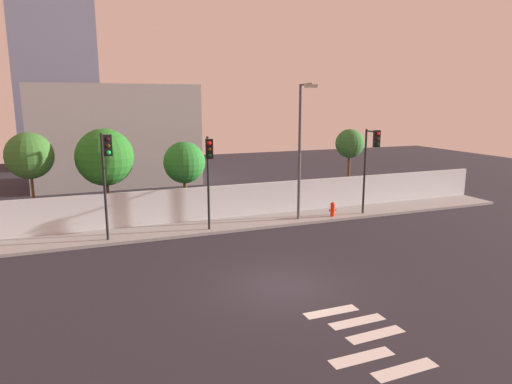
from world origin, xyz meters
TOP-DOWN VIEW (x-y plane):
  - ground_plane at (0.00, 0.00)m, footprint 80.00×80.00m
  - sidewalk at (0.00, 8.20)m, footprint 36.00×2.40m
  - perimeter_wall at (0.00, 9.49)m, footprint 36.00×0.18m
  - crosswalk_marking at (0.66, -4.10)m, footprint 2.85×3.87m
  - traffic_light_left at (8.48, 6.96)m, footprint 0.36×1.35m
  - traffic_light_center at (-0.76, 6.74)m, footprint 0.57×1.76m
  - traffic_light_right at (-5.36, 6.82)m, footprint 0.41×1.64m
  - street_lamp_curbside at (4.47, 7.51)m, footprint 0.69×1.92m
  - fire_hydrant at (6.53, 7.55)m, footprint 0.44×0.26m
  - roadside_tree_leftmost at (-8.72, 11.02)m, footprint 2.31×2.31m
  - roadside_tree_midleft at (-5.19, 11.02)m, footprint 2.99×2.99m
  - roadside_tree_midright at (-0.99, 11.02)m, footprint 2.33×2.33m
  - roadside_tree_rightmost at (9.73, 11.02)m, footprint 1.84×1.84m
  - low_building_distant at (-3.62, 23.49)m, footprint 12.29×6.00m
  - tower_on_skyline at (-7.86, 35.49)m, footprint 7.49×5.00m

SIDE VIEW (x-z plane):
  - ground_plane at x=0.00m, z-range 0.00..0.00m
  - crosswalk_marking at x=0.66m, z-range 0.00..0.01m
  - sidewalk at x=0.00m, z-range 0.00..0.15m
  - fire_hydrant at x=6.53m, z-range 0.18..0.99m
  - perimeter_wall at x=0.00m, z-range 0.15..1.95m
  - roadside_tree_midright at x=-0.99m, z-range 0.96..5.24m
  - traffic_light_center at x=-0.76m, z-range 1.24..5.89m
  - roadside_tree_midleft at x=-5.19m, z-range 1.04..6.13m
  - traffic_light_left at x=8.48m, z-range 1.24..6.05m
  - traffic_light_right at x=-5.36m, z-range 1.29..6.24m
  - roadside_tree_rightmost at x=9.73m, z-range 1.41..6.14m
  - roadside_tree_leftmost at x=-8.72m, z-range 1.32..6.31m
  - low_building_distant at x=-3.62m, z-range 0.00..7.69m
  - street_lamp_curbside at x=4.47m, z-range 0.77..7.96m
  - tower_on_skyline at x=-7.86m, z-range 0.00..22.38m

